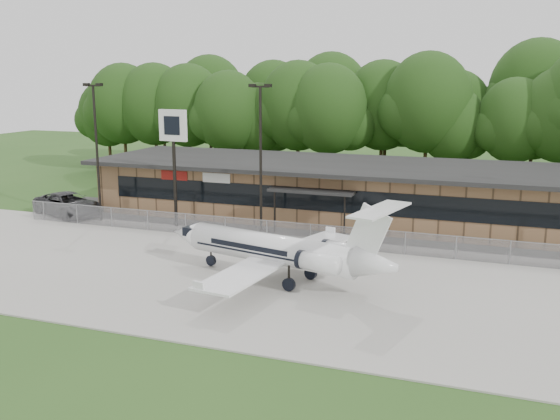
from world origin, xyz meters
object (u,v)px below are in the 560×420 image
at_px(terminal, 358,191).
at_px(business_jet, 280,251).
at_px(suv, 69,204).
at_px(pole_sign, 173,138).

relative_size(terminal, business_jet, 2.91).
relative_size(terminal, suv, 6.30).
xyz_separation_m(business_jet, suv, (-21.03, 9.48, -0.80)).
distance_m(business_jet, suv, 23.08).
relative_size(business_jet, pole_sign, 1.67).
height_order(terminal, business_jet, business_jet).
bearing_deg(business_jet, suv, 168.92).
bearing_deg(pole_sign, suv, -177.07).
bearing_deg(terminal, suv, -162.62).
bearing_deg(suv, terminal, -51.23).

